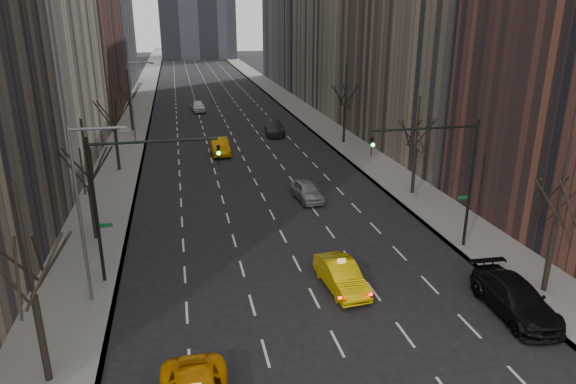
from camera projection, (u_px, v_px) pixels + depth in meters
sidewalk_left at (139, 107)px, 81.38m from camera, size 4.50×320.00×0.15m
sidewalk_right at (290, 102)px, 86.26m from camera, size 4.50×320.00×0.15m
tree_lw_a at (34, 297)px, 19.22m from camera, size 3.36×3.50×8.28m
tree_lw_b at (90, 186)px, 32.20m from camera, size 3.36×3.50×7.82m
tree_lw_c at (115, 129)px, 46.88m from camera, size 3.36×3.50×8.74m
tree_lw_d at (130, 103)px, 63.66m from camera, size 3.36×3.50×7.36m
tree_rw_a at (556, 225)px, 25.85m from camera, size 3.36×3.50×8.28m
tree_rw_b at (416, 150)px, 40.68m from camera, size 3.36×3.50×7.82m
tree_rw_c at (345, 108)px, 57.20m from camera, size 3.36×3.50×8.74m
traffic_mast_left at (127, 185)px, 26.66m from camera, size 6.69×0.39×8.00m
traffic_mast_right at (447, 165)px, 30.29m from camera, size 6.69×0.39×8.00m
streetlight_near at (86, 198)px, 24.42m from camera, size 2.83×0.22×9.00m
streetlight_far at (134, 94)px, 56.75m from camera, size 2.83×0.22×9.00m
taxi_sedan at (341, 276)px, 27.28m from camera, size 1.99×4.72×1.52m
silver_sedan_ahead at (307, 191)px, 40.49m from camera, size 2.14×4.46×1.47m
parked_suv_black at (515, 298)px, 24.98m from camera, size 2.59×5.82×1.66m
far_taxi at (220, 146)px, 53.81m from camera, size 1.86×5.08×1.66m
far_suv_grey at (274, 128)px, 62.61m from camera, size 2.79×5.69×1.59m
far_car_white at (198, 106)px, 77.50m from camera, size 2.12×4.86×1.63m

